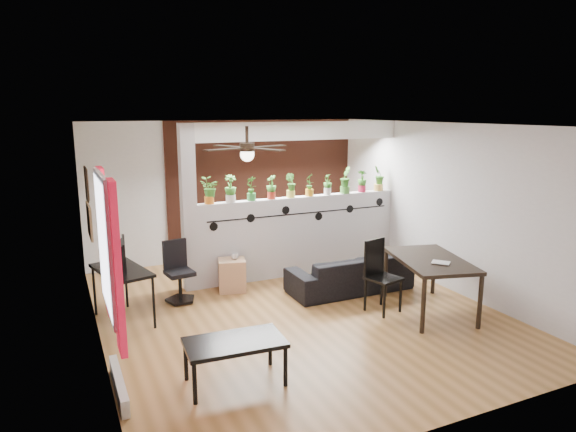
{
  "coord_description": "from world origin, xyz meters",
  "views": [
    {
      "loc": [
        -2.96,
        -6.17,
        2.8
      ],
      "look_at": [
        0.16,
        0.6,
        1.24
      ],
      "focal_mm": 32.0,
      "sensor_mm": 36.0,
      "label": 1
    }
  ],
  "objects_px": {
    "potted_plant_0": "(209,190)",
    "cup": "(235,256)",
    "dining_table": "(430,264)",
    "potted_plant_5": "(309,184)",
    "potted_plant_9": "(379,177)",
    "folding_chair": "(379,269)",
    "coffee_table": "(235,345)",
    "potted_plant_1": "(230,188)",
    "potted_plant_8": "(362,180)",
    "potted_plant_7": "(345,179)",
    "cube_shelf": "(232,275)",
    "ceiling_fan": "(247,150)",
    "potted_plant_2": "(251,187)",
    "sofa": "(350,274)",
    "computer_desk": "(122,274)",
    "potted_plant_4": "(291,185)",
    "potted_plant_6": "(328,184)",
    "potted_plant_3": "(271,186)",
    "office_chair": "(178,275)"
  },
  "relations": [
    {
      "from": "computer_desk",
      "to": "office_chair",
      "type": "height_order",
      "value": "office_chair"
    },
    {
      "from": "sofa",
      "to": "potted_plant_4",
      "type": "bearing_deg",
      "value": -64.78
    },
    {
      "from": "potted_plant_6",
      "to": "potted_plant_0",
      "type": "bearing_deg",
      "value": -180.0
    },
    {
      "from": "ceiling_fan",
      "to": "folding_chair",
      "type": "height_order",
      "value": "ceiling_fan"
    },
    {
      "from": "potted_plant_6",
      "to": "potted_plant_7",
      "type": "xyz_separation_m",
      "value": [
        0.35,
        0.0,
        0.05
      ]
    },
    {
      "from": "potted_plant_6",
      "to": "potted_plant_4",
      "type": "bearing_deg",
      "value": -180.0
    },
    {
      "from": "computer_desk",
      "to": "potted_plant_7",
      "type": "bearing_deg",
      "value": 12.45
    },
    {
      "from": "potted_plant_7",
      "to": "sofa",
      "type": "height_order",
      "value": "potted_plant_7"
    },
    {
      "from": "potted_plant_3",
      "to": "potted_plant_1",
      "type": "bearing_deg",
      "value": -180.0
    },
    {
      "from": "computer_desk",
      "to": "cube_shelf",
      "type": "bearing_deg",
      "value": 17.2
    },
    {
      "from": "potted_plant_8",
      "to": "cup",
      "type": "relative_size",
      "value": 3.31
    },
    {
      "from": "potted_plant_1",
      "to": "computer_desk",
      "type": "bearing_deg",
      "value": -154.54
    },
    {
      "from": "dining_table",
      "to": "potted_plant_0",
      "type": "bearing_deg",
      "value": 137.09
    },
    {
      "from": "cup",
      "to": "coffee_table",
      "type": "xyz_separation_m",
      "value": [
        -0.92,
        -2.66,
        -0.13
      ]
    },
    {
      "from": "potted_plant_1",
      "to": "potted_plant_8",
      "type": "relative_size",
      "value": 1.1
    },
    {
      "from": "potted_plant_7",
      "to": "computer_desk",
      "type": "distance_m",
      "value": 4.13
    },
    {
      "from": "cube_shelf",
      "to": "folding_chair",
      "type": "bearing_deg",
      "value": -29.39
    },
    {
      "from": "computer_desk",
      "to": "dining_table",
      "type": "height_order",
      "value": "dining_table"
    },
    {
      "from": "potted_plant_7",
      "to": "potted_plant_4",
      "type": "bearing_deg",
      "value": -180.0
    },
    {
      "from": "folding_chair",
      "to": "coffee_table",
      "type": "distance_m",
      "value": 2.72
    },
    {
      "from": "potted_plant_2",
      "to": "cup",
      "type": "distance_m",
      "value": 1.15
    },
    {
      "from": "potted_plant_5",
      "to": "computer_desk",
      "type": "distance_m",
      "value": 3.46
    },
    {
      "from": "dining_table",
      "to": "potted_plant_5",
      "type": "bearing_deg",
      "value": 107.32
    },
    {
      "from": "potted_plant_4",
      "to": "office_chair",
      "type": "distance_m",
      "value": 2.38
    },
    {
      "from": "ceiling_fan",
      "to": "potted_plant_6",
      "type": "bearing_deg",
      "value": 40.24
    },
    {
      "from": "computer_desk",
      "to": "coffee_table",
      "type": "xyz_separation_m",
      "value": [
        0.84,
        -2.14,
        -0.24
      ]
    },
    {
      "from": "potted_plant_9",
      "to": "cube_shelf",
      "type": "relative_size",
      "value": 0.9
    },
    {
      "from": "ceiling_fan",
      "to": "cube_shelf",
      "type": "distance_m",
      "value": 2.54
    },
    {
      "from": "potted_plant_0",
      "to": "potted_plant_9",
      "type": "distance_m",
      "value": 3.16
    },
    {
      "from": "cube_shelf",
      "to": "potted_plant_2",
      "type": "bearing_deg",
      "value": 51.1
    },
    {
      "from": "sofa",
      "to": "computer_desk",
      "type": "height_order",
      "value": "computer_desk"
    },
    {
      "from": "ceiling_fan",
      "to": "sofa",
      "type": "relative_size",
      "value": 0.64
    },
    {
      "from": "potted_plant_0",
      "to": "dining_table",
      "type": "height_order",
      "value": "potted_plant_0"
    },
    {
      "from": "dining_table",
      "to": "sofa",
      "type": "bearing_deg",
      "value": 114.98
    },
    {
      "from": "potted_plant_0",
      "to": "cup",
      "type": "distance_m",
      "value": 1.11
    },
    {
      "from": "potted_plant_7",
      "to": "folding_chair",
      "type": "bearing_deg",
      "value": -107.06
    },
    {
      "from": "ceiling_fan",
      "to": "office_chair",
      "type": "bearing_deg",
      "value": 113.88
    },
    {
      "from": "potted_plant_0",
      "to": "potted_plant_4",
      "type": "xyz_separation_m",
      "value": [
        1.4,
        0.0,
        -0.01
      ]
    },
    {
      "from": "potted_plant_2",
      "to": "office_chair",
      "type": "distance_m",
      "value": 1.82
    },
    {
      "from": "potted_plant_5",
      "to": "sofa",
      "type": "height_order",
      "value": "potted_plant_5"
    },
    {
      "from": "potted_plant_4",
      "to": "potted_plant_8",
      "type": "distance_m",
      "value": 1.4
    },
    {
      "from": "potted_plant_6",
      "to": "potted_plant_9",
      "type": "relative_size",
      "value": 0.79
    },
    {
      "from": "potted_plant_9",
      "to": "folding_chair",
      "type": "bearing_deg",
      "value": -123.73
    },
    {
      "from": "computer_desk",
      "to": "dining_table",
      "type": "relative_size",
      "value": 0.7
    },
    {
      "from": "potted_plant_3",
      "to": "sofa",
      "type": "height_order",
      "value": "potted_plant_3"
    },
    {
      "from": "potted_plant_7",
      "to": "potted_plant_8",
      "type": "relative_size",
      "value": 1.19
    },
    {
      "from": "cube_shelf",
      "to": "potted_plant_7",
      "type": "bearing_deg",
      "value": 23.9
    },
    {
      "from": "potted_plant_0",
      "to": "office_chair",
      "type": "xyz_separation_m",
      "value": [
        -0.63,
        -0.43,
        -1.18
      ]
    },
    {
      "from": "potted_plant_2",
      "to": "sofa",
      "type": "xyz_separation_m",
      "value": [
        1.21,
        -1.1,
        -1.29
      ]
    },
    {
      "from": "computer_desk",
      "to": "office_chair",
      "type": "xyz_separation_m",
      "value": [
        0.84,
        0.44,
        -0.27
      ]
    }
  ]
}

